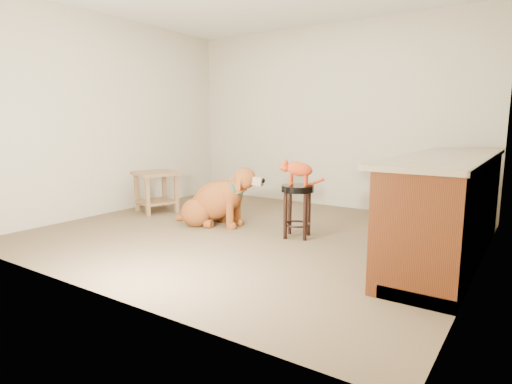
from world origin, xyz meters
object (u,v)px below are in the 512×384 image
Objects in this scene: golden_retriever at (216,202)px; tabby_kitten at (297,170)px; side_table at (156,186)px; padded_stool at (297,200)px; wood_stool at (449,207)px.

golden_retriever is 2.68× the size of tabby_kitten.
side_table is 2.26m from tabby_kitten.
wood_stool is (1.36, 0.80, -0.05)m from padded_stool.
tabby_kitten is at bearing -149.84° from wood_stool.
golden_retriever reaches higher than side_table.
tabby_kitten is (2.23, -0.08, 0.37)m from side_table.
padded_stool is 0.82× the size of side_table.
side_table is at bearing -168.70° from wood_stool.
side_table is 1.55× the size of tabby_kitten.
padded_stool reaches higher than side_table.
side_table is (-3.60, -0.72, 0.02)m from wood_stool.
tabby_kitten reaches higher than side_table.
padded_stool is 1.08m from golden_retriever.
padded_stool is at bearing -7.29° from golden_retriever.
wood_stool is 3.67m from side_table.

